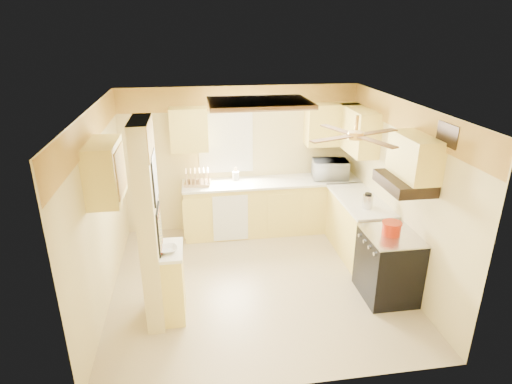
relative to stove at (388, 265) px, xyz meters
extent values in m
plane|color=tan|center=(-1.67, 0.55, -0.46)|extent=(4.00, 4.00, 0.00)
plane|color=white|center=(-1.67, 0.55, 2.04)|extent=(4.00, 4.00, 0.00)
plane|color=#DFCB88|center=(-1.67, 2.45, 0.79)|extent=(4.00, 0.00, 4.00)
plane|color=#DFCB88|center=(-1.67, -1.35, 0.79)|extent=(4.00, 0.00, 4.00)
plane|color=#DFCB88|center=(-3.67, 0.55, 0.79)|extent=(0.00, 3.80, 3.80)
plane|color=#DFCB88|center=(0.33, 0.55, 0.79)|extent=(0.00, 3.80, 3.80)
cube|color=#FECD4A|center=(-1.67, 2.43, 1.84)|extent=(4.00, 0.02, 0.40)
cube|color=#DFCB88|center=(-3.02, 0.00, 0.79)|extent=(0.20, 0.70, 2.50)
cube|color=#EFD067|center=(-2.80, 0.00, -0.01)|extent=(0.25, 0.55, 0.90)
cube|color=white|center=(-2.80, 0.00, 0.46)|extent=(0.28, 0.58, 0.04)
cube|color=#EFD067|center=(-1.17, 2.15, -0.01)|extent=(3.00, 0.60, 0.90)
cube|color=#EFD067|center=(0.03, 1.15, -0.01)|extent=(0.60, 1.40, 0.90)
cube|color=white|center=(-1.17, 2.14, 0.46)|extent=(3.04, 0.64, 0.04)
cube|color=white|center=(0.02, 1.15, 0.46)|extent=(0.64, 1.44, 0.04)
cube|color=white|center=(-1.92, 1.84, -0.03)|extent=(0.58, 0.02, 0.80)
cube|color=white|center=(-1.92, 2.44, 1.09)|extent=(0.92, 0.02, 1.02)
cube|color=white|center=(-1.92, 2.44, 1.09)|extent=(0.80, 0.02, 0.90)
cube|color=#EFD067|center=(-2.52, 2.27, 1.39)|extent=(0.60, 0.35, 0.70)
cube|color=#EFD067|center=(-0.12, 2.27, 1.39)|extent=(0.90, 0.35, 0.70)
cube|color=#EFD067|center=(0.16, 1.80, 1.39)|extent=(0.35, 1.00, 0.70)
cube|color=#EFD067|center=(-3.49, 0.30, 1.39)|extent=(0.35, 0.75, 0.70)
cube|color=#EFD067|center=(0.16, 0.00, 1.49)|extent=(0.35, 0.76, 0.52)
cube|color=black|center=(0.00, 0.00, -0.01)|extent=(0.65, 0.76, 0.90)
cube|color=silver|center=(0.00, 0.00, 0.44)|extent=(0.66, 0.77, 0.02)
cylinder|color=silver|center=(-0.33, -0.25, 0.34)|extent=(0.03, 0.05, 0.05)
cylinder|color=silver|center=(-0.33, -0.08, 0.34)|extent=(0.03, 0.05, 0.05)
cylinder|color=silver|center=(-0.33, 0.08, 0.34)|extent=(0.03, 0.05, 0.05)
cylinder|color=silver|center=(-0.33, 0.25, 0.34)|extent=(0.03, 0.05, 0.05)
cube|color=black|center=(0.07, 0.00, 1.16)|extent=(0.50, 0.76, 0.14)
cube|color=black|center=(-2.91, 0.00, 1.39)|extent=(0.02, 0.42, 0.57)
cube|color=white|center=(-2.90, 0.00, 1.39)|extent=(0.01, 0.37, 0.52)
cube|color=black|center=(-2.91, 0.00, 0.74)|extent=(0.02, 0.42, 0.57)
cube|color=yellow|center=(-2.90, 0.00, 0.74)|extent=(0.01, 0.37, 0.52)
cube|color=brown|center=(-1.57, 1.05, 2.00)|extent=(1.35, 0.95, 0.06)
cube|color=white|center=(-1.57, 1.05, 1.97)|extent=(1.15, 0.75, 0.02)
cylinder|color=gold|center=(-0.67, -0.15, 1.96)|extent=(0.04, 0.04, 0.16)
cylinder|color=gold|center=(-0.67, -0.15, 1.82)|extent=(0.18, 0.18, 0.08)
cube|color=brown|center=(-0.37, -0.04, 1.82)|extent=(0.55, 0.28, 0.01)
cube|color=brown|center=(-0.78, 0.15, 1.82)|extent=(0.28, 0.55, 0.01)
cube|color=brown|center=(-0.97, -0.26, 1.82)|extent=(0.55, 0.28, 0.01)
cube|color=brown|center=(-0.56, -0.45, 1.82)|extent=(0.28, 0.55, 0.01)
cube|color=black|center=(0.31, -0.35, 1.84)|extent=(0.02, 0.40, 0.25)
imported|color=white|center=(-0.16, 2.13, 0.64)|extent=(0.63, 0.46, 0.33)
imported|color=white|center=(-2.83, -0.06, 0.51)|extent=(0.27, 0.27, 0.05)
cylinder|color=#AB1E07|center=(-0.01, 0.01, 0.53)|extent=(0.24, 0.24, 0.15)
cylinder|color=#AB1E07|center=(-0.01, 0.01, 0.61)|extent=(0.25, 0.25, 0.02)
cylinder|color=silver|center=(-0.01, 0.81, 0.58)|extent=(0.15, 0.15, 0.20)
cylinder|color=black|center=(-0.01, 0.81, 0.69)|extent=(0.10, 0.10, 0.03)
cube|color=#D9AD7D|center=(-2.43, 2.16, 0.50)|extent=(0.46, 0.37, 0.04)
cube|color=#D9AD7D|center=(-2.61, 2.16, 0.60)|extent=(0.02, 0.29, 0.24)
cube|color=#D9AD7D|center=(-2.53, 2.16, 0.60)|extent=(0.02, 0.29, 0.24)
cube|color=#D9AD7D|center=(-2.46, 2.16, 0.60)|extent=(0.02, 0.29, 0.24)
cube|color=#D9AD7D|center=(-2.39, 2.16, 0.60)|extent=(0.02, 0.29, 0.24)
cube|color=#D9AD7D|center=(-2.32, 2.16, 0.60)|extent=(0.02, 0.29, 0.24)
cube|color=#D9AD7D|center=(-2.24, 2.16, 0.60)|extent=(0.02, 0.29, 0.24)
cylinder|color=white|center=(-2.53, 2.16, 0.60)|extent=(0.02, 0.24, 0.24)
cylinder|color=white|center=(-2.39, 2.16, 0.60)|extent=(0.02, 0.24, 0.24)
cylinder|color=white|center=(-1.77, 2.29, 0.55)|extent=(0.11, 0.11, 0.14)
cylinder|color=#D9AD7D|center=(-1.75, 2.29, 0.59)|extent=(0.01, 0.01, 0.22)
cylinder|color=#D9AD7D|center=(-1.77, 2.31, 0.59)|extent=(0.01, 0.01, 0.22)
cylinder|color=#D9AD7D|center=(-1.79, 2.29, 0.59)|extent=(0.01, 0.01, 0.22)
cylinder|color=#D9AD7D|center=(-1.77, 2.27, 0.59)|extent=(0.01, 0.01, 0.22)
camera|label=1|loc=(-2.47, -4.58, 2.98)|focal=30.00mm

